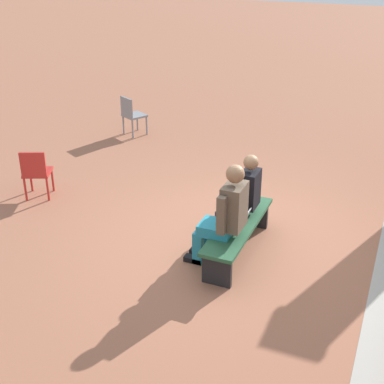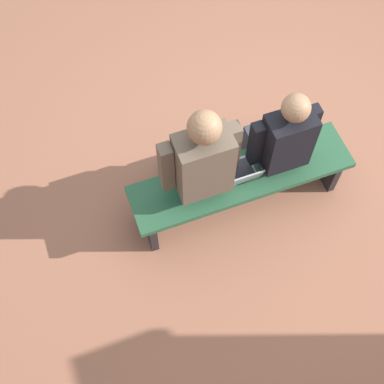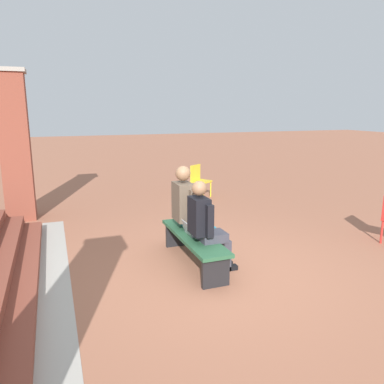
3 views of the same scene
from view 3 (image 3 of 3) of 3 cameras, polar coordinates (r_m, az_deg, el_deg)
ground_plane at (r=5.44m, az=3.36°, el=-12.04°), size 60.00×60.00×0.00m
concrete_strip at (r=5.38m, az=-20.16°, el=-13.04°), size 5.94×0.40×0.01m
brick_pillar_right_of_steps at (r=8.45m, az=-25.32°, el=6.38°), size 0.64×0.64×3.04m
bench at (r=5.56m, az=0.26°, el=-7.48°), size 1.80×0.44×0.45m
person_student at (r=5.20m, az=2.16°, el=-4.84°), size 0.53×0.66×1.32m
person_adult at (r=5.78m, az=-0.29°, el=-2.58°), size 0.59×0.75×1.43m
laptop at (r=5.55m, az=-0.02°, el=-5.94°), size 0.32×0.29×0.21m
plastic_chair_near_bench_right at (r=9.80m, az=1.04°, el=2.03°), size 0.58×0.58×0.84m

